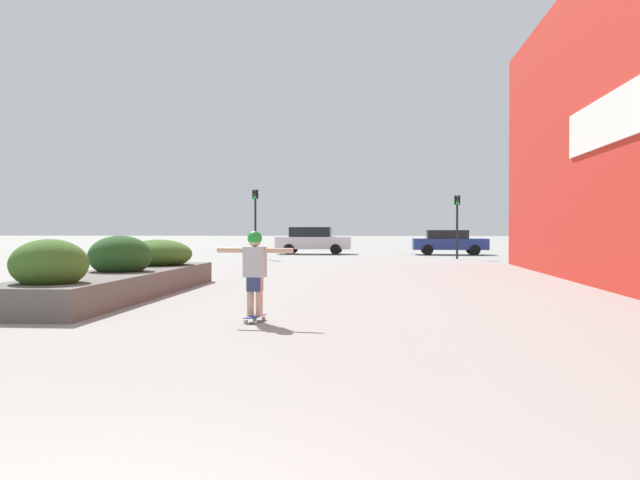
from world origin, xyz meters
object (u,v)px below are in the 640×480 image
Objects in this scene: car_center_left at (588,242)px; car_center_right at (449,242)px; skateboard at (255,318)px; traffic_light_left at (255,212)px; skateboarder at (255,265)px; car_leftmost at (313,240)px; traffic_light_right at (457,215)px.

car_center_left and car_center_right have the same top height.
traffic_light_left is at bearing 109.56° from skateboard.
skateboarder reaches higher than car_center_left.
skateboard is 0.45× the size of skateboarder.
car_leftmost reaches higher than car_center_left.
car_center_left is (13.47, 29.38, 0.69)m from skateboard.
traffic_light_right reaches higher than skateboard.
car_center_left is 1.25× the size of traffic_light_left.
car_center_right is at bearing 82.08° from car_center_left.
traffic_light_right reaches higher than car_center_left.
traffic_light_left is (-10.26, -6.14, 1.62)m from car_center_right.
skateboard is 0.18× the size of traffic_light_left.
skateboarder is 31.00m from car_leftmost.
car_center_left is at bearing 74.79° from skateboard.
car_center_right is (7.98, -0.50, -0.08)m from car_leftmost.
car_leftmost is at bearing 141.53° from traffic_light_right.
traffic_light_left is at bearing 105.95° from car_center_left.
car_center_left is at bearing 84.30° from car_leftmost.
car_leftmost is at bearing 103.24° from skateboard.
traffic_light_left reaches higher than car_leftmost.
skateboard is at bearing 155.37° from car_center_left.
traffic_light_right is (5.78, 24.69, 2.11)m from skateboard.
traffic_light_left reaches higher than skateboarder.
traffic_light_right reaches higher than car_leftmost.
skateboarder is at bearing -103.18° from traffic_light_right.
car_leftmost is 8.00m from car_center_right.
traffic_light_left is (-2.28, -6.64, 1.54)m from car_leftmost.
car_center_left is 9.11m from traffic_light_right.
skateboard is at bearing -103.18° from traffic_light_right.
car_center_right is 12.07m from traffic_light_left.
skateboarder is at bearing -79.86° from traffic_light_left.
car_center_right is (5.92, 30.43, 0.68)m from skateboard.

